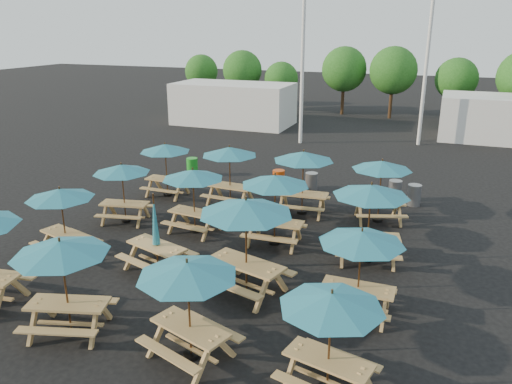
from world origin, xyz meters
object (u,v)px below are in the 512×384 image
at_px(picnic_unit_1, 60,197).
at_px(picnic_unit_6, 193,178).
at_px(waste_bin_4, 414,195).
at_px(waste_bin_3, 395,191).
at_px(picnic_unit_10, 275,184).
at_px(waste_bin_1, 279,180).
at_px(picnic_unit_7, 230,154).
at_px(picnic_unit_11, 303,160).
at_px(picnic_unit_3, 165,151).
at_px(picnic_unit_9, 246,212).
at_px(picnic_unit_13, 361,242).
at_px(picnic_unit_15, 382,169).
at_px(picnic_unit_8, 187,275).
at_px(picnic_unit_2, 122,172).
at_px(picnic_unit_14, 371,195).
at_px(picnic_unit_5, 156,239).
at_px(picnic_unit_4, 61,253).
at_px(picnic_unit_12, 331,306).
at_px(waste_bin_0, 192,167).
at_px(waste_bin_2, 311,182).

relative_size(picnic_unit_1, picnic_unit_6, 1.08).
bearing_deg(waste_bin_4, waste_bin_3, 157.82).
distance_m(picnic_unit_10, waste_bin_1, 5.78).
relative_size(picnic_unit_7, picnic_unit_11, 0.97).
distance_m(picnic_unit_3, picnic_unit_9, 8.41).
bearing_deg(picnic_unit_13, picnic_unit_15, 93.25).
bearing_deg(waste_bin_3, picnic_unit_8, -103.86).
height_order(picnic_unit_2, picnic_unit_14, picnic_unit_14).
bearing_deg(picnic_unit_5, waste_bin_1, 100.78).
height_order(picnic_unit_4, waste_bin_1, picnic_unit_4).
bearing_deg(picnic_unit_1, picnic_unit_5, 18.01).
bearing_deg(picnic_unit_13, waste_bin_1, 119.46).
height_order(picnic_unit_4, picnic_unit_15, picnic_unit_4).
bearing_deg(picnic_unit_2, picnic_unit_8, -58.01).
distance_m(picnic_unit_4, waste_bin_4, 13.26).
relative_size(picnic_unit_5, waste_bin_3, 2.79).
relative_size(picnic_unit_10, picnic_unit_12, 0.98).
relative_size(picnic_unit_1, picnic_unit_8, 0.93).
bearing_deg(picnic_unit_5, picnic_unit_13, 13.97).
bearing_deg(waste_bin_1, picnic_unit_12, -67.21).
bearing_deg(waste_bin_0, picnic_unit_3, -82.00).
bearing_deg(picnic_unit_3, picnic_unit_9, -45.27).
height_order(picnic_unit_4, picnic_unit_11, picnic_unit_11).
xyz_separation_m(picnic_unit_4, waste_bin_3, (5.80, 11.73, -1.55)).
height_order(picnic_unit_1, picnic_unit_11, picnic_unit_11).
height_order(picnic_unit_3, picnic_unit_4, picnic_unit_4).
xyz_separation_m(picnic_unit_3, picnic_unit_5, (3.06, -5.73, -0.93)).
distance_m(picnic_unit_2, waste_bin_3, 10.37).
xyz_separation_m(picnic_unit_3, picnic_unit_8, (5.79, -8.89, 0.05)).
bearing_deg(picnic_unit_14, waste_bin_3, 75.71).
distance_m(picnic_unit_6, picnic_unit_9, 4.36).
bearing_deg(picnic_unit_9, picnic_unit_14, 64.34).
xyz_separation_m(picnic_unit_1, picnic_unit_10, (5.55, 2.98, 0.15)).
xyz_separation_m(picnic_unit_2, picnic_unit_5, (2.98, -2.74, -0.89)).
bearing_deg(picnic_unit_7, waste_bin_1, 68.13).
relative_size(picnic_unit_6, picnic_unit_7, 0.97).
distance_m(picnic_unit_6, picnic_unit_8, 6.66).
bearing_deg(picnic_unit_2, picnic_unit_14, -12.57).
height_order(picnic_unit_6, waste_bin_4, picnic_unit_6).
xyz_separation_m(picnic_unit_6, picnic_unit_8, (3.01, -5.94, 0.03)).
relative_size(picnic_unit_6, waste_bin_4, 2.72).
xyz_separation_m(picnic_unit_4, waste_bin_0, (-3.26, 11.97, -1.55)).
bearing_deg(waste_bin_2, picnic_unit_6, -114.77).
xyz_separation_m(picnic_unit_7, waste_bin_4, (6.61, 2.39, -1.57)).
xyz_separation_m(picnic_unit_10, picnic_unit_13, (3.15, -3.11, -0.10)).
height_order(picnic_unit_9, picnic_unit_15, picnic_unit_9).
height_order(picnic_unit_15, waste_bin_4, picnic_unit_15).
bearing_deg(picnic_unit_2, picnic_unit_15, 9.10).
distance_m(picnic_unit_5, picnic_unit_9, 3.10).
xyz_separation_m(picnic_unit_2, picnic_unit_6, (2.70, 0.05, 0.07)).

